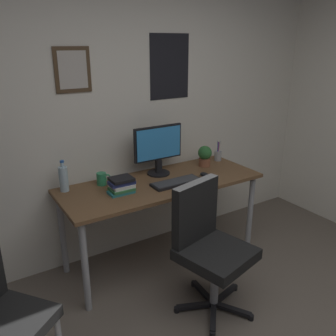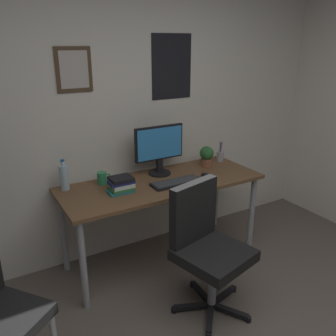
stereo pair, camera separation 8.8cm
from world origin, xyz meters
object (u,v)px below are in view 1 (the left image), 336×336
(keyboard, at_px, (176,182))
(water_bottle, at_px, (64,178))
(office_chair, at_px, (208,242))
(coffee_mug_near, at_px, (102,179))
(book_stack_left, at_px, (122,185))
(monitor, at_px, (158,148))
(potted_plant, at_px, (205,155))
(pen_cup, at_px, (218,155))
(computer_mouse, at_px, (205,175))

(keyboard, xyz_separation_m, water_bottle, (-0.83, 0.35, 0.09))
(water_bottle, bearing_deg, office_chair, -51.43)
(office_chair, distance_m, coffee_mug_near, 1.01)
(book_stack_left, bearing_deg, monitor, 24.30)
(keyboard, xyz_separation_m, book_stack_left, (-0.46, 0.08, 0.05))
(potted_plant, bearing_deg, monitor, 174.43)
(pen_cup, bearing_deg, potted_plant, -164.20)
(keyboard, relative_size, computer_mouse, 3.91)
(book_stack_left, bearing_deg, pen_cup, 10.78)
(computer_mouse, distance_m, coffee_mug_near, 0.88)
(pen_cup, bearing_deg, coffee_mug_near, 179.31)
(monitor, xyz_separation_m, computer_mouse, (0.30, -0.28, -0.22))
(keyboard, relative_size, coffee_mug_near, 3.68)
(office_chair, xyz_separation_m, book_stack_left, (-0.36, 0.64, 0.29))
(pen_cup, xyz_separation_m, book_stack_left, (-1.15, -0.22, 0.01))
(computer_mouse, bearing_deg, keyboard, -179.78)
(coffee_mug_near, xyz_separation_m, book_stack_left, (0.07, -0.23, 0.01))
(water_bottle, relative_size, coffee_mug_near, 2.16)
(monitor, relative_size, water_bottle, 1.82)
(office_chair, height_order, potted_plant, same)
(water_bottle, bearing_deg, pen_cup, -1.87)
(water_bottle, distance_m, book_stack_left, 0.46)
(water_bottle, distance_m, potted_plant, 1.31)
(coffee_mug_near, distance_m, potted_plant, 1.01)
(monitor, distance_m, coffee_mug_near, 0.56)
(office_chair, height_order, book_stack_left, office_chair)
(monitor, distance_m, computer_mouse, 0.47)
(keyboard, bearing_deg, water_bottle, 157.36)
(potted_plant, xyz_separation_m, book_stack_left, (-0.93, -0.16, -0.04))
(potted_plant, relative_size, book_stack_left, 0.93)
(keyboard, distance_m, computer_mouse, 0.30)
(keyboard, height_order, water_bottle, water_bottle)
(coffee_mug_near, bearing_deg, computer_mouse, -20.48)
(book_stack_left, bearing_deg, computer_mouse, -5.72)
(office_chair, bearing_deg, coffee_mug_near, 115.97)
(computer_mouse, distance_m, water_bottle, 1.18)
(monitor, height_order, keyboard, monitor)
(pen_cup, bearing_deg, office_chair, -132.62)
(office_chair, relative_size, monitor, 2.07)
(water_bottle, xyz_separation_m, pen_cup, (1.52, -0.05, -0.05))
(keyboard, height_order, pen_cup, pen_cup)
(computer_mouse, height_order, pen_cup, pen_cup)
(book_stack_left, bearing_deg, keyboard, -9.54)
(potted_plant, xyz_separation_m, pen_cup, (0.21, 0.06, -0.05))
(computer_mouse, bearing_deg, office_chair, -125.44)
(keyboard, xyz_separation_m, potted_plant, (0.48, 0.24, 0.09))
(water_bottle, height_order, pen_cup, water_bottle)
(water_bottle, xyz_separation_m, potted_plant, (1.30, -0.11, -0.00))
(book_stack_left, bearing_deg, office_chair, -60.94)
(monitor, xyz_separation_m, coffee_mug_near, (-0.52, 0.03, -0.19))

